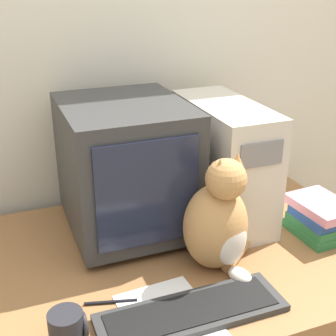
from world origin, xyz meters
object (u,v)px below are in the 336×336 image
(keyboard, at_px, (192,312))
(pen, at_px, (111,302))
(computer_tower, at_px, (223,162))
(mug, at_px, (68,328))
(crt_monitor, at_px, (126,167))
(book_stack, at_px, (320,218))
(cat, at_px, (219,222))

(keyboard, xyz_separation_m, pen, (-0.18, 0.12, -0.01))
(keyboard, distance_m, pen, 0.21)
(computer_tower, bearing_deg, mug, -145.26)
(crt_monitor, xyz_separation_m, book_stack, (0.57, -0.26, -0.16))
(cat, bearing_deg, book_stack, -12.35)
(computer_tower, height_order, keyboard, computer_tower)
(pen, distance_m, mug, 0.17)
(computer_tower, xyz_separation_m, cat, (-0.15, -0.27, -0.06))
(keyboard, bearing_deg, mug, 176.68)
(crt_monitor, height_order, book_stack, crt_monitor)
(keyboard, height_order, cat, cat)
(book_stack, distance_m, mug, 0.87)
(computer_tower, distance_m, book_stack, 0.36)
(keyboard, xyz_separation_m, mug, (-0.30, 0.02, 0.03))
(pen, bearing_deg, mug, -141.46)
(keyboard, bearing_deg, book_stack, 20.82)
(book_stack, bearing_deg, mug, -167.43)
(cat, relative_size, mug, 4.00)
(computer_tower, relative_size, cat, 1.30)
(pen, bearing_deg, crt_monitor, 66.54)
(mug, bearing_deg, cat, 18.41)
(book_stack, bearing_deg, crt_monitor, 155.09)
(cat, bearing_deg, pen, 171.25)
(book_stack, bearing_deg, pen, -173.02)
(book_stack, relative_size, mug, 2.43)
(computer_tower, xyz_separation_m, pen, (-0.48, -0.32, -0.20))
(cat, relative_size, pen, 2.60)
(computer_tower, relative_size, mug, 5.20)
(crt_monitor, distance_m, keyboard, 0.52)
(crt_monitor, bearing_deg, pen, -113.46)
(cat, distance_m, book_stack, 0.40)
(cat, height_order, mug, cat)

